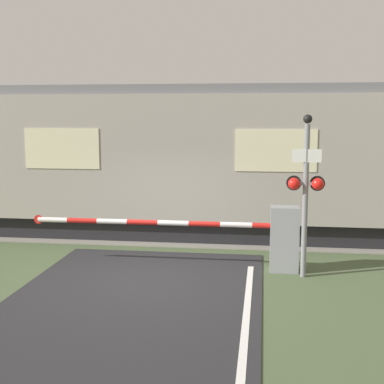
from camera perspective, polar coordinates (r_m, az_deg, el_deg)
ground_plane at (r=11.10m, az=-4.56°, el=-9.07°), size 80.00×80.00×0.00m
track_bed at (r=15.00m, az=-1.25°, el=-4.36°), size 36.00×3.20×0.13m
train at (r=14.51m, az=8.78°, el=3.30°), size 19.55×2.87×4.05m
crossing_barrier at (r=11.48m, az=7.73°, el=-4.71°), size 5.85×0.44×1.39m
signal_post at (r=10.95m, az=12.04°, el=0.62°), size 0.77×0.26×3.31m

